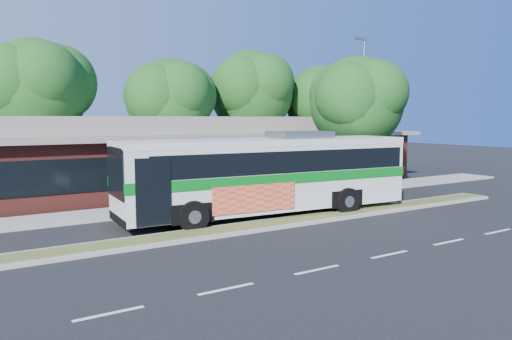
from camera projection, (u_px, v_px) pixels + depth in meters
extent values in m
plane|color=black|center=(295.00, 226.00, 20.16)|extent=(120.00, 120.00, 0.00)
cube|color=#4D5724|center=(286.00, 222.00, 20.66)|extent=(26.00, 1.10, 0.15)
cube|color=gray|center=(219.00, 202.00, 25.51)|extent=(44.00, 2.60, 0.12)
cube|color=maroon|center=(168.00, 163.00, 30.87)|extent=(32.00, 10.00, 3.20)
cube|color=gray|center=(168.00, 135.00, 30.69)|extent=(33.20, 11.20, 0.24)
cube|color=gray|center=(168.00, 125.00, 30.63)|extent=(30.00, 8.00, 1.00)
cube|color=black|center=(205.00, 168.00, 26.65)|extent=(30.00, 0.06, 1.60)
cylinder|color=slate|center=(363.00, 116.00, 29.88)|extent=(0.16, 0.16, 9.00)
cube|color=slate|center=(360.00, 39.00, 29.20)|extent=(0.90, 0.18, 0.14)
cylinder|color=black|center=(38.00, 156.00, 29.57)|extent=(0.44, 0.44, 4.20)
sphere|color=#153F16|center=(35.00, 90.00, 29.16)|extent=(6.00, 6.00, 6.00)
sphere|color=#153F16|center=(57.00, 83.00, 30.22)|extent=(4.68, 4.68, 4.68)
cylinder|color=black|center=(170.00, 155.00, 33.05)|extent=(0.44, 0.44, 3.78)
sphere|color=#153F16|center=(169.00, 101.00, 32.68)|extent=(5.60, 5.60, 5.60)
sphere|color=#153F16|center=(184.00, 95.00, 33.67)|extent=(4.37, 4.37, 4.37)
cylinder|color=black|center=(252.00, 147.00, 37.62)|extent=(0.44, 0.44, 4.41)
sphere|color=#153F16|center=(251.00, 92.00, 37.20)|extent=(6.20, 6.20, 6.20)
sphere|color=#153F16|center=(264.00, 87.00, 38.29)|extent=(4.84, 4.84, 4.84)
cylinder|color=black|center=(321.00, 148.00, 40.04)|extent=(0.44, 0.44, 3.86)
sphere|color=#153F16|center=(322.00, 102.00, 39.66)|extent=(5.80, 5.80, 5.80)
sphere|color=#153F16|center=(331.00, 97.00, 40.68)|extent=(4.52, 4.52, 4.52)
cylinder|color=black|center=(366.00, 144.00, 44.09)|extent=(0.44, 0.44, 4.12)
sphere|color=#153F16|center=(367.00, 100.00, 43.69)|extent=(6.00, 6.00, 6.00)
sphere|color=#153F16|center=(374.00, 95.00, 44.74)|extent=(4.68, 4.68, 4.68)
cube|color=beige|center=(268.00, 173.00, 22.13)|extent=(13.49, 3.83, 3.06)
cube|color=black|center=(275.00, 159.00, 22.22)|extent=(12.43, 3.80, 0.92)
cube|color=beige|center=(268.00, 142.00, 21.99)|extent=(13.51, 3.85, 0.29)
cube|color=#046316|center=(268.00, 176.00, 22.14)|extent=(13.56, 3.90, 0.42)
cube|color=black|center=(116.00, 173.00, 18.93)|extent=(0.25, 2.49, 1.90)
cube|color=black|center=(383.00, 152.00, 25.22)|extent=(0.24, 2.32, 1.22)
cube|color=#C3393B|center=(255.00, 198.00, 20.26)|extent=(3.77, 0.34, 1.11)
cube|color=slate|center=(300.00, 135.00, 22.74)|extent=(2.79, 1.97, 0.33)
cylinder|color=black|center=(193.00, 216.00, 19.10)|extent=(1.25, 0.49, 1.22)
cylinder|color=black|center=(170.00, 205.00, 21.54)|extent=(1.25, 0.49, 1.22)
cylinder|color=black|center=(347.00, 201.00, 22.62)|extent=(1.25, 0.49, 1.22)
cylinder|color=black|center=(312.00, 193.00, 25.06)|extent=(1.25, 0.49, 1.22)
cylinder|color=black|center=(355.00, 162.00, 28.91)|extent=(0.44, 0.44, 3.61)
sphere|color=#153F16|center=(356.00, 103.00, 28.56)|extent=(5.34, 5.34, 5.34)
sphere|color=#153F16|center=(367.00, 96.00, 29.50)|extent=(4.17, 4.17, 4.17)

